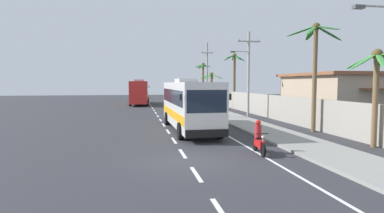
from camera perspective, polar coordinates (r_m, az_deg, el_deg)
ground_plane at (r=14.24m, az=-0.89°, el=-9.54°), size 160.00×160.00×0.00m
sidewalk_kerb at (r=25.51m, az=10.78°, el=-3.35°), size 3.20×90.00×0.14m
lane_markings at (r=28.73m, az=-1.12°, el=-2.57°), size 3.76×71.00×0.01m
boundary_wall at (r=30.54m, az=14.84°, el=-0.19°), size 0.24×60.00×2.25m
coach_bus_foreground at (r=23.00m, az=-0.53°, el=0.57°), size 3.04×10.98×3.71m
coach_bus_far_lane at (r=51.52m, az=-9.30°, el=2.63°), size 3.39×12.12×3.93m
motorcycle_beside_bus at (r=15.78m, az=11.78°, el=-5.85°), size 0.56×1.96×1.60m
pedestrian_near_kerb at (r=30.92m, az=5.64°, el=-0.11°), size 0.36×0.36×1.78m
utility_pole_mid at (r=31.81m, az=9.90°, el=6.13°), size 3.01×0.24×8.34m
utility_pole_far at (r=49.57m, az=2.71°, el=5.97°), size 1.80×0.24×9.57m
palm_nearest at (r=44.86m, az=3.49°, el=4.16°), size 3.17×3.21×4.89m
palm_second at (r=42.92m, az=7.51°, el=5.98°), size 3.03×3.13×7.30m
palm_third at (r=19.26m, az=30.01°, el=4.88°), size 3.46×3.43×5.15m
palm_fourth at (r=23.72m, az=21.03°, el=8.30°), size 3.54×3.87×7.47m
palm_farthest at (r=51.92m, az=1.97°, el=5.54°), size 2.77×2.61×6.64m
roadside_building at (r=31.33m, az=28.38°, el=1.38°), size 12.02×9.92×4.22m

